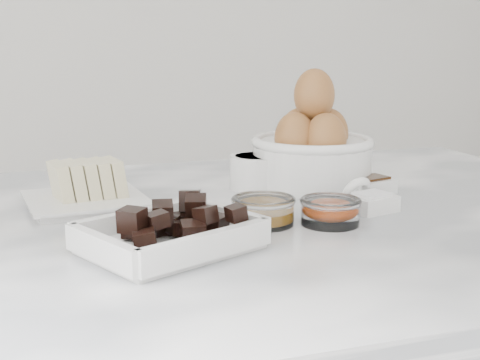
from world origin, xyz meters
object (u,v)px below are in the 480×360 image
at_px(chocolate_dish, 170,232).
at_px(salt_spoon, 367,199).
at_px(zest_bowl, 330,210).
at_px(honey_bowl, 263,210).
at_px(egg_bowl, 312,148).
at_px(sugar_ramekin, 257,170).
at_px(vanilla_spoon, 369,182).
at_px(butter_plate, 83,190).

relative_size(chocolate_dish, salt_spoon, 2.67).
bearing_deg(zest_bowl, honey_bowl, 160.87).
bearing_deg(egg_bowl, honey_bowl, -129.32).
distance_m(chocolate_dish, sugar_ramekin, 0.33).
xyz_separation_m(chocolate_dish, egg_bowl, (0.29, 0.25, 0.04)).
height_order(honey_bowl, vanilla_spoon, vanilla_spoon).
height_order(sugar_ramekin, honey_bowl, sugar_ramekin).
height_order(chocolate_dish, vanilla_spoon, chocolate_dish).
bearing_deg(chocolate_dish, honey_bowl, 26.28).
bearing_deg(egg_bowl, sugar_ramekin, 172.40).
relative_size(egg_bowl, honey_bowl, 2.36).
distance_m(honey_bowl, zest_bowl, 0.08).
distance_m(chocolate_dish, vanilla_spoon, 0.40).
bearing_deg(salt_spoon, vanilla_spoon, 59.77).
relative_size(chocolate_dish, sugar_ramekin, 2.59).
distance_m(egg_bowl, zest_bowl, 0.23).
bearing_deg(sugar_ramekin, honey_bowl, -108.21).
relative_size(sugar_ramekin, salt_spoon, 1.03).
distance_m(sugar_ramekin, honey_bowl, 0.21).
bearing_deg(zest_bowl, sugar_ramekin, 93.71).
distance_m(chocolate_dish, butter_plate, 0.24).
xyz_separation_m(honey_bowl, vanilla_spoon, (0.22, 0.12, -0.00)).
bearing_deg(vanilla_spoon, butter_plate, 173.77).
xyz_separation_m(honey_bowl, zest_bowl, (0.08, -0.03, 0.00)).
distance_m(egg_bowl, honey_bowl, 0.24).
distance_m(chocolate_dish, salt_spoon, 0.31).
height_order(egg_bowl, honey_bowl, egg_bowl).
relative_size(honey_bowl, salt_spoon, 0.97).
bearing_deg(zest_bowl, butter_plate, 146.23).
bearing_deg(honey_bowl, butter_plate, 141.57).
bearing_deg(salt_spoon, chocolate_dish, -163.46).
height_order(zest_bowl, salt_spoon, salt_spoon).
distance_m(sugar_ramekin, salt_spoon, 0.20).
xyz_separation_m(sugar_ramekin, vanilla_spoon, (0.15, -0.08, -0.01)).
relative_size(butter_plate, honey_bowl, 2.09).
xyz_separation_m(egg_bowl, salt_spoon, (0.01, -0.17, -0.04)).
height_order(chocolate_dish, zest_bowl, chocolate_dish).
height_order(chocolate_dish, sugar_ramekin, sugar_ramekin).
distance_m(sugar_ramekin, vanilla_spoon, 0.17).
xyz_separation_m(butter_plate, salt_spoon, (0.37, -0.14, -0.01)).
bearing_deg(butter_plate, sugar_ramekin, 7.26).
xyz_separation_m(chocolate_dish, vanilla_spoon, (0.35, 0.18, -0.01)).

